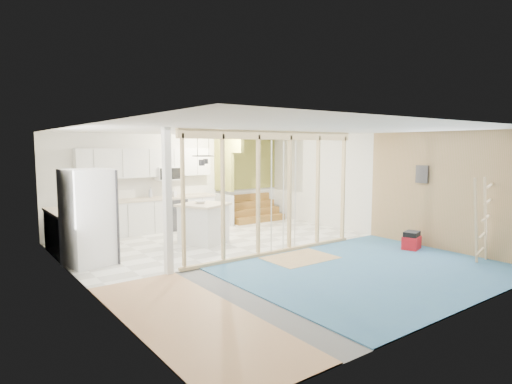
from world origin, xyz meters
TOP-DOWN VIEW (x-y plane):
  - room at (0.00, 0.00)m, footprint 7.01×8.01m
  - floor_overlays at (0.07, 0.06)m, footprint 7.00×8.00m
  - stud_frame at (-0.22, -0.00)m, footprint 4.66×0.14m
  - base_cabinets at (-1.61, 3.36)m, footprint 4.45×2.24m
  - upper_cabinets at (-0.84, 3.82)m, footprint 3.60×0.41m
  - green_partition at (2.04, 3.66)m, footprint 2.25×1.51m
  - pot_rack at (-0.31, 1.89)m, footprint 0.52×0.52m
  - sheathing_panel at (3.48, -2.00)m, footprint 0.02×4.00m
  - electrical_panel at (3.43, -1.40)m, footprint 0.04×0.30m
  - ceiling_light at (1.40, 3.00)m, footprint 0.32×0.32m
  - fridge at (-3.05, 1.46)m, footprint 0.93×0.91m
  - island at (-0.39, 1.76)m, footprint 1.28×1.28m
  - bowl at (-0.43, 1.83)m, footprint 0.30×0.30m
  - soap_bottle_a at (-0.84, 3.80)m, footprint 0.14×0.14m
  - soap_bottle_b at (-0.25, 3.58)m, footprint 0.12×0.12m
  - toolbox at (3.00, -1.48)m, footprint 0.51×0.44m
  - ladder at (3.11, -2.92)m, footprint 0.90×0.09m

SIDE VIEW (x-z plane):
  - floor_overlays at x=0.07m, z-range 0.00..0.02m
  - toolbox at x=3.00m, z-range -0.01..0.40m
  - base_cabinets at x=-1.61m, z-range 0.00..0.93m
  - island at x=-0.39m, z-range 0.00..0.95m
  - ladder at x=3.11m, z-range 0.02..1.70m
  - fridge at x=-3.05m, z-range 0.00..1.85m
  - green_partition at x=2.04m, z-range -0.36..2.24m
  - bowl at x=-0.43m, z-range 0.95..1.01m
  - soap_bottle_b at x=-0.25m, z-range 0.93..1.14m
  - soap_bottle_a at x=-0.84m, z-range 0.93..1.21m
  - sheathing_panel at x=3.48m, z-range 0.00..2.60m
  - room at x=0.00m, z-range 0.00..2.61m
  - stud_frame at x=-0.22m, z-range 0.28..2.88m
  - electrical_panel at x=3.43m, z-range 1.45..1.85m
  - upper_cabinets at x=-0.84m, z-range 1.39..2.25m
  - pot_rack at x=-0.31m, z-range 1.64..2.36m
  - ceiling_light at x=1.40m, z-range 2.50..2.58m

